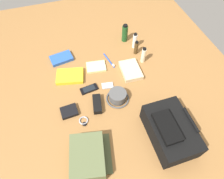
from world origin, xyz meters
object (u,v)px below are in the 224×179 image
object	(u,v)px
lotion_bottle	(143,55)
cell_phone	(89,89)
bucket_hat	(118,97)
toothpaste_tube	(135,41)
sunglasses_case	(97,104)
wristwatch	(84,121)
paperback_novel	(61,58)
toothbrush	(110,61)
folded_towel	(131,70)
wallet	(69,111)
notepad	(96,67)
travel_guidebook	(70,76)
cologne_bottle	(136,48)
backpack	(170,131)
shampoo_bottle	(125,33)
media_player	(107,86)
toiletry_pouch	(88,156)

from	to	relation	value
lotion_bottle	cell_phone	size ratio (longest dim) A/B	1.07
bucket_hat	cell_phone	world-z (taller)	bucket_hat
toothpaste_tube	sunglasses_case	size ratio (longest dim) A/B	1.01
toothpaste_tube	wristwatch	bearing A→B (deg)	-45.61
toothpaste_tube	paperback_novel	world-z (taller)	toothpaste_tube
toothbrush	sunglasses_case	size ratio (longest dim) A/B	1.25
wristwatch	folded_towel	bearing A→B (deg)	124.60
wristwatch	wallet	size ratio (longest dim) A/B	0.65
wristwatch	toothbrush	size ratio (longest dim) A/B	0.41
lotion_bottle	notepad	distance (m)	0.39
bucket_hat	travel_guidebook	xyz separation A→B (m)	(-0.30, -0.28, -0.02)
cologne_bottle	folded_towel	world-z (taller)	cologne_bottle
bucket_hat	wallet	bearing A→B (deg)	-89.67
backpack	wristwatch	world-z (taller)	backpack
shampoo_bottle	toothpaste_tube	xyz separation A→B (m)	(0.11, 0.05, -0.01)
toothbrush	travel_guidebook	bearing A→B (deg)	-79.05
toothpaste_tube	backpack	bearing A→B (deg)	-6.68
travel_guidebook	paperback_novel	bearing A→B (deg)	-171.18
bucket_hat	wallet	size ratio (longest dim) A/B	1.49
cologne_bottle	paperback_novel	distance (m)	0.62
toothpaste_tube	sunglasses_case	bearing A→B (deg)	-44.13
travel_guidebook	sunglasses_case	world-z (taller)	sunglasses_case
backpack	wristwatch	bearing A→B (deg)	-117.88
shampoo_bottle	paperback_novel	world-z (taller)	shampoo_bottle
travel_guidebook	cell_phone	distance (m)	0.19
shampoo_bottle	toothpaste_tube	size ratio (longest dim) A/B	1.14
cell_phone	wallet	size ratio (longest dim) A/B	1.21
toothbrush	folded_towel	bearing A→B (deg)	39.08
backpack	cologne_bottle	distance (m)	0.75
toothpaste_tube	notepad	size ratio (longest dim) A/B	0.94
bucket_hat	folded_towel	bearing A→B (deg)	139.70
paperback_novel	notepad	xyz separation A→B (m)	(0.17, 0.25, -0.00)
media_player	cologne_bottle	bearing A→B (deg)	128.48
toothpaste_tube	travel_guidebook	size ratio (longest dim) A/B	0.62
folded_towel	sunglasses_case	world-z (taller)	sunglasses_case
paperback_novel	wallet	size ratio (longest dim) A/B	1.72
shampoo_bottle	bucket_hat	bearing A→B (deg)	-24.18
lotion_bottle	wristwatch	bearing A→B (deg)	-56.47
toothbrush	sunglasses_case	bearing A→B (deg)	-28.89
travel_guidebook	sunglasses_case	bearing A→B (deg)	23.52
sunglasses_case	paperback_novel	bearing A→B (deg)	-151.70
paperback_novel	folded_towel	xyz separation A→B (m)	(0.30, 0.49, 0.01)
toiletry_pouch	toothbrush	xyz separation A→B (m)	(-0.70, 0.34, -0.04)
notepad	toothbrush	bearing A→B (deg)	110.35
notepad	travel_guidebook	bearing A→B (deg)	-72.30
toothbrush	lotion_bottle	bearing A→B (deg)	73.34
cologne_bottle	sunglasses_case	size ratio (longest dim) A/B	0.89
wristwatch	toothbrush	bearing A→B (deg)	145.12
backpack	toothpaste_tube	xyz separation A→B (m)	(-0.82, 0.10, -0.01)
wristwatch	wallet	world-z (taller)	wallet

